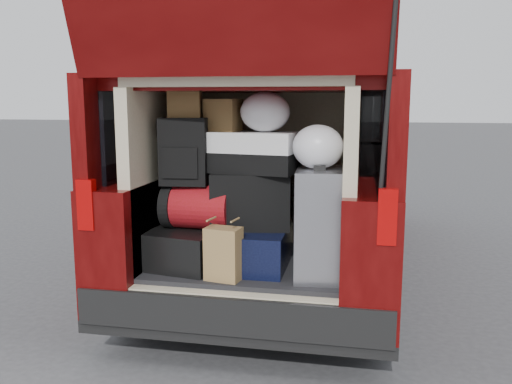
{
  "coord_description": "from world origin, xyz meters",
  "views": [
    {
      "loc": [
        0.73,
        -3.2,
        1.62
      ],
      "look_at": [
        0.05,
        0.2,
        1.04
      ],
      "focal_mm": 38.0,
      "sensor_mm": 36.0,
      "label": 1
    }
  ],
  "objects_px": {
    "backpack": "(184,151)",
    "black_soft_case": "(251,200)",
    "black_hardshell": "(191,245)",
    "kraft_bag": "(223,254)",
    "navy_hardshell": "(251,247)",
    "silver_roller": "(319,223)",
    "twotone_duffel": "(252,152)",
    "red_duffel": "(199,206)"
  },
  "relations": [
    {
      "from": "red_duffel",
      "to": "backpack",
      "type": "relative_size",
      "value": 1.03
    },
    {
      "from": "black_hardshell",
      "to": "silver_roller",
      "type": "relative_size",
      "value": 0.92
    },
    {
      "from": "kraft_bag",
      "to": "navy_hardshell",
      "type": "bearing_deg",
      "value": 80.61
    },
    {
      "from": "navy_hardshell",
      "to": "twotone_duffel",
      "type": "xyz_separation_m",
      "value": [
        -0.0,
        0.05,
        0.62
      ]
    },
    {
      "from": "black_hardshell",
      "to": "silver_roller",
      "type": "xyz_separation_m",
      "value": [
        0.85,
        -0.1,
        0.21
      ]
    },
    {
      "from": "kraft_bag",
      "to": "black_soft_case",
      "type": "relative_size",
      "value": 0.64
    },
    {
      "from": "twotone_duffel",
      "to": "backpack",
      "type": "bearing_deg",
      "value": -159.82
    },
    {
      "from": "black_soft_case",
      "to": "backpack",
      "type": "xyz_separation_m",
      "value": [
        -0.42,
        -0.07,
        0.32
      ]
    },
    {
      "from": "twotone_duffel",
      "to": "black_hardshell",
      "type": "bearing_deg",
      "value": -162.92
    },
    {
      "from": "black_hardshell",
      "to": "red_duffel",
      "type": "relative_size",
      "value": 1.37
    },
    {
      "from": "red_duffel",
      "to": "backpack",
      "type": "distance_m",
      "value": 0.37
    },
    {
      "from": "silver_roller",
      "to": "navy_hardshell",
      "type": "bearing_deg",
      "value": 162.28
    },
    {
      "from": "red_duffel",
      "to": "navy_hardshell",
      "type": "bearing_deg",
      "value": 7.29
    },
    {
      "from": "navy_hardshell",
      "to": "black_soft_case",
      "type": "bearing_deg",
      "value": 106.57
    },
    {
      "from": "black_hardshell",
      "to": "black_soft_case",
      "type": "xyz_separation_m",
      "value": [
        0.4,
        0.05,
        0.31
      ]
    },
    {
      "from": "black_hardshell",
      "to": "red_duffel",
      "type": "distance_m",
      "value": 0.27
    },
    {
      "from": "black_soft_case",
      "to": "backpack",
      "type": "bearing_deg",
      "value": -179.66
    },
    {
      "from": "kraft_bag",
      "to": "black_soft_case",
      "type": "distance_m",
      "value": 0.45
    },
    {
      "from": "black_soft_case",
      "to": "backpack",
      "type": "height_order",
      "value": "backpack"
    },
    {
      "from": "backpack",
      "to": "red_duffel",
      "type": "bearing_deg",
      "value": 3.65
    },
    {
      "from": "silver_roller",
      "to": "kraft_bag",
      "type": "xyz_separation_m",
      "value": [
        -0.55,
        -0.19,
        -0.17
      ]
    },
    {
      "from": "silver_roller",
      "to": "backpack",
      "type": "height_order",
      "value": "backpack"
    },
    {
      "from": "navy_hardshell",
      "to": "silver_roller",
      "type": "relative_size",
      "value": 0.87
    },
    {
      "from": "kraft_bag",
      "to": "twotone_duffel",
      "type": "height_order",
      "value": "twotone_duffel"
    },
    {
      "from": "black_hardshell",
      "to": "navy_hardshell",
      "type": "distance_m",
      "value": 0.41
    },
    {
      "from": "navy_hardshell",
      "to": "kraft_bag",
      "type": "height_order",
      "value": "kraft_bag"
    },
    {
      "from": "navy_hardshell",
      "to": "twotone_duffel",
      "type": "relative_size",
      "value": 0.99
    },
    {
      "from": "black_hardshell",
      "to": "kraft_bag",
      "type": "distance_m",
      "value": 0.42
    },
    {
      "from": "red_duffel",
      "to": "black_soft_case",
      "type": "xyz_separation_m",
      "value": [
        0.34,
        0.06,
        0.04
      ]
    },
    {
      "from": "black_hardshell",
      "to": "black_soft_case",
      "type": "height_order",
      "value": "black_soft_case"
    },
    {
      "from": "navy_hardshell",
      "to": "black_soft_case",
      "type": "height_order",
      "value": "black_soft_case"
    },
    {
      "from": "backpack",
      "to": "kraft_bag",
      "type": "bearing_deg",
      "value": -45.34
    },
    {
      "from": "silver_roller",
      "to": "backpack",
      "type": "distance_m",
      "value": 0.97
    },
    {
      "from": "backpack",
      "to": "black_soft_case",
      "type": "bearing_deg",
      "value": 4.01
    },
    {
      "from": "navy_hardshell",
      "to": "backpack",
      "type": "xyz_separation_m",
      "value": [
        -0.43,
        -0.04,
        0.62
      ]
    },
    {
      "from": "black_hardshell",
      "to": "navy_hardshell",
      "type": "height_order",
      "value": "navy_hardshell"
    },
    {
      "from": "twotone_duffel",
      "to": "kraft_bag",
      "type": "bearing_deg",
      "value": -97.2
    },
    {
      "from": "red_duffel",
      "to": "kraft_bag",
      "type": "bearing_deg",
      "value": -46.12
    },
    {
      "from": "silver_roller",
      "to": "kraft_bag",
      "type": "distance_m",
      "value": 0.61
    },
    {
      "from": "black_hardshell",
      "to": "twotone_duffel",
      "type": "relative_size",
      "value": 1.05
    },
    {
      "from": "kraft_bag",
      "to": "backpack",
      "type": "bearing_deg",
      "value": 150.45
    },
    {
      "from": "silver_roller",
      "to": "kraft_bag",
      "type": "bearing_deg",
      "value": -164.54
    }
  ]
}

